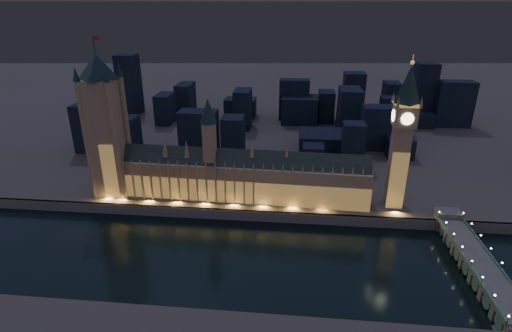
# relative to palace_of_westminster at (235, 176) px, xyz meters

# --- Properties ---
(ground_plane) EXTENTS (2000.00, 2000.00, 0.00)m
(ground_plane) POSITION_rel_palace_of_westminster_xyz_m (11.61, -61.74, -26.37)
(ground_plane) COLOR black
(ground_plane) RESTS_ON ground
(north_bank) EXTENTS (2000.00, 960.00, 8.00)m
(north_bank) POSITION_rel_palace_of_westminster_xyz_m (11.61, 458.26, -22.37)
(north_bank) COLOR #404633
(north_bank) RESTS_ON ground
(embankment_wall) EXTENTS (2000.00, 2.50, 8.00)m
(embankment_wall) POSITION_rel_palace_of_westminster_xyz_m (11.61, -20.74, -22.37)
(embankment_wall) COLOR #4E574E
(embankment_wall) RESTS_ON ground
(palace_of_westminster) EXTENTS (202.00, 28.07, 78.00)m
(palace_of_westminster) POSITION_rel_palace_of_westminster_xyz_m (0.00, 0.00, 0.00)
(palace_of_westminster) COLOR #8C7C59
(palace_of_westminster) RESTS_ON north_bank
(victoria_tower) EXTENTS (31.68, 31.68, 120.50)m
(victoria_tower) POSITION_rel_palace_of_westminster_xyz_m (-98.39, 0.19, 41.41)
(victoria_tower) COLOR #8C7C59
(victoria_tower) RESTS_ON north_bank
(elizabeth_tower) EXTENTS (18.00, 18.00, 110.20)m
(elizabeth_tower) POSITION_rel_palace_of_westminster_xyz_m (119.61, 0.19, 43.10)
(elizabeth_tower) COLOR #8C7C59
(elizabeth_tower) RESTS_ON north_bank
(westminster_bridge) EXTENTS (17.19, 113.00, 15.90)m
(westminster_bridge) POSITION_rel_palace_of_westminster_xyz_m (154.50, -65.19, -20.38)
(westminster_bridge) COLOR #4E574E
(westminster_bridge) RESTS_ON ground
(city_backdrop) EXTENTS (479.64, 215.63, 78.81)m
(city_backdrop) POSITION_rel_palace_of_westminster_xyz_m (47.16, 185.83, 4.23)
(city_backdrop) COLOR black
(city_backdrop) RESTS_ON north_bank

